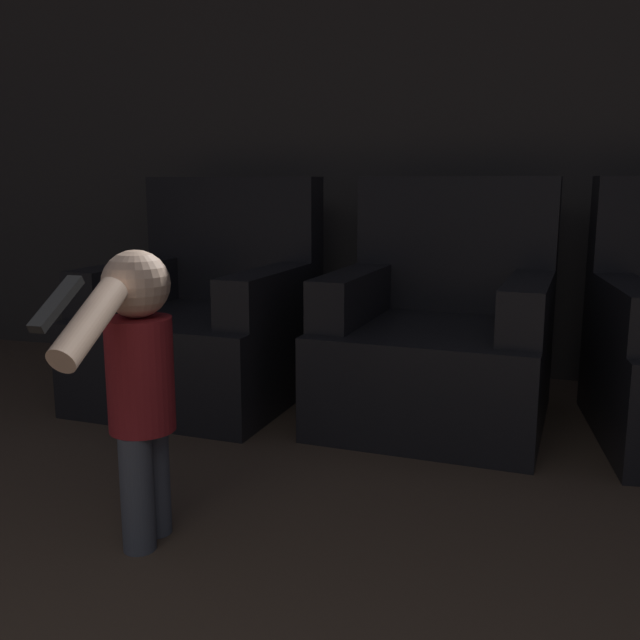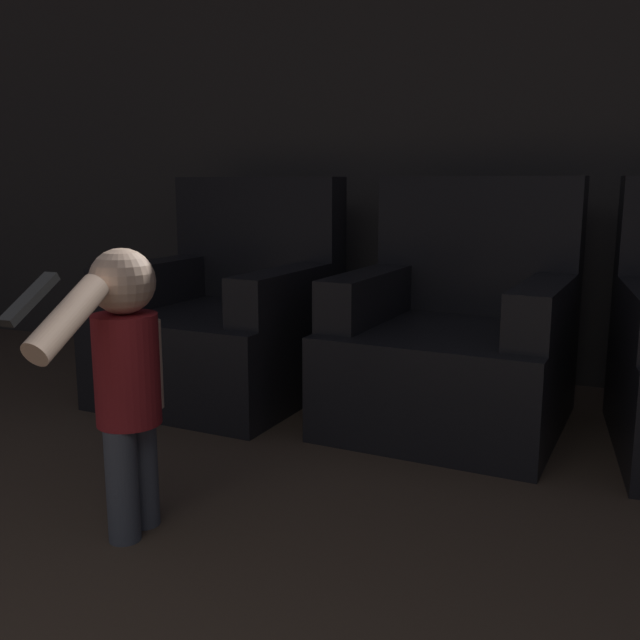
# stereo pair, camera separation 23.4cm
# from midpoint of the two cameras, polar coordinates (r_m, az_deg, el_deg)

# --- Properties ---
(wall_back) EXTENTS (8.40, 0.05, 2.60)m
(wall_back) POSITION_cam_midpoint_polar(r_m,az_deg,el_deg) (3.66, 13.37, 15.94)
(wall_back) COLOR #33302D
(wall_back) RESTS_ON ground_plane
(armchair_left) EXTENTS (0.92, 0.95, 0.99)m
(armchair_left) POSITION_cam_midpoint_polar(r_m,az_deg,el_deg) (3.28, -5.44, -0.31)
(armchair_left) COLOR black
(armchair_left) RESTS_ON ground_plane
(armchair_middle) EXTENTS (0.93, 0.96, 0.99)m
(armchair_middle) POSITION_cam_midpoint_polar(r_m,az_deg,el_deg) (2.96, 13.01, -1.79)
(armchair_middle) COLOR black
(armchair_middle) RESTS_ON ground_plane
(person_toddler) EXTENTS (0.18, 0.55, 0.80)m
(person_toddler) POSITION_cam_midpoint_polar(r_m,az_deg,el_deg) (1.94, -12.05, -3.98)
(person_toddler) COLOR #474C56
(person_toddler) RESTS_ON ground_plane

